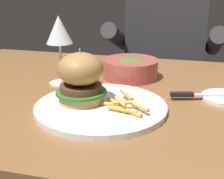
{
  "coord_description": "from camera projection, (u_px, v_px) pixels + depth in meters",
  "views": [
    {
      "loc": [
        0.12,
        -0.8,
        1.04
      ],
      "look_at": [
        -0.07,
        -0.1,
        0.78
      ],
      "focal_mm": 50.0,
      "sensor_mm": 36.0,
      "label": 1
    }
  ],
  "objects": [
    {
      "name": "main_plate",
      "position": [
        101.0,
        107.0,
        0.76
      ],
      "size": [
        0.32,
        0.32,
        0.01
      ],
      "primitive_type": "cylinder",
      "color": "white",
      "rests_on": "dining_table"
    },
    {
      "name": "diner_person",
      "position": [
        164.0,
        80.0,
        1.55
      ],
      "size": [
        0.51,
        0.36,
        1.18
      ],
      "color": "#282833",
      "rests_on": "ground"
    },
    {
      "name": "table_knife",
      "position": [
        206.0,
        95.0,
        0.82
      ],
      "size": [
        0.23,
        0.08,
        0.01
      ],
      "color": "silver",
      "rests_on": "bread_plate"
    },
    {
      "name": "dining_table",
      "position": [
        144.0,
        122.0,
        0.89
      ],
      "size": [
        1.43,
        0.84,
        0.74
      ],
      "color": "brown",
      "rests_on": "ground"
    },
    {
      "name": "burger_sandwich",
      "position": [
        81.0,
        78.0,
        0.75
      ],
      "size": [
        0.13,
        0.13,
        0.13
      ],
      "color": "tan",
      "rests_on": "main_plate"
    },
    {
      "name": "fries_pile",
      "position": [
        124.0,
        104.0,
        0.73
      ],
      "size": [
        0.12,
        0.12,
        0.02
      ],
      "color": "#EABC5B",
      "rests_on": "main_plate"
    },
    {
      "name": "soup_bowl",
      "position": [
        131.0,
        68.0,
        0.99
      ],
      "size": [
        0.17,
        0.17,
        0.07
      ],
      "color": "#B24C42",
      "rests_on": "dining_table"
    },
    {
      "name": "wine_glass",
      "position": [
        59.0,
        33.0,
        0.89
      ],
      "size": [
        0.08,
        0.08,
        0.2
      ],
      "color": "silver",
      "rests_on": "dining_table"
    }
  ]
}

